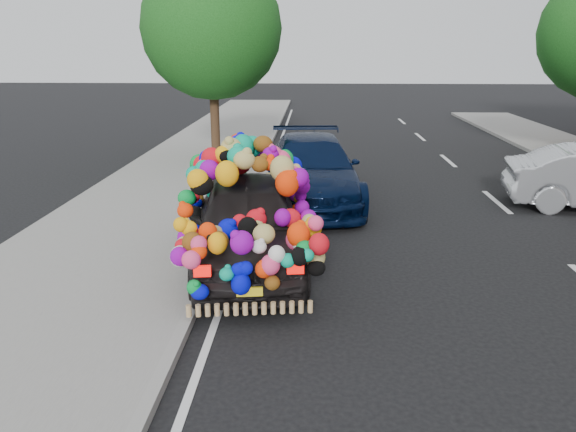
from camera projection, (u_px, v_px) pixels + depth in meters
The scene contains 6 objects.
ground at pixel (360, 285), 8.57m from camera, with size 100.00×100.00×0.00m, color black.
sidewalk at pixel (83, 277), 8.74m from camera, with size 4.00×60.00×0.12m, color gray.
kerb at pixel (207, 279), 8.66m from camera, with size 0.15×60.00×0.13m, color gray.
tree_near_sidewalk at pixel (212, 29), 16.66m from camera, with size 4.20×4.20×6.13m.
plush_art_car at pixel (247, 201), 9.12m from camera, with size 2.64×4.75×2.12m.
navy_sedan at pixel (311, 170), 13.12m from camera, with size 2.09×5.15×1.50m, color black.
Camera 1 is at (-0.74, -7.94, 3.49)m, focal length 35.00 mm.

